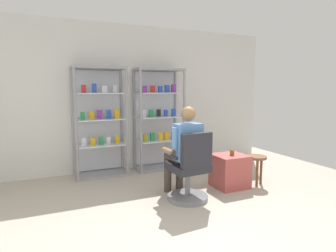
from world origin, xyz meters
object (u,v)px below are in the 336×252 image
at_px(office_chair, 190,173).
at_px(tea_glass, 232,153).
at_px(wooden_stool, 256,162).
at_px(storage_crate, 230,171).
at_px(seated_shopkeeper, 184,148).
at_px(display_cabinet_right, 158,118).
at_px(display_cabinet_left, 100,121).

bearing_deg(office_chair, tea_glass, 14.49).
bearing_deg(wooden_stool, tea_glass, 172.96).
height_order(tea_glass, wooden_stool, tea_glass).
bearing_deg(storage_crate, wooden_stool, -11.33).
xyz_separation_m(office_chair, seated_shopkeeper, (-0.01, 0.16, 0.32)).
relative_size(seated_shopkeeper, tea_glass, 15.52).
relative_size(display_cabinet_right, office_chair, 1.98).
relative_size(display_cabinet_left, storage_crate, 3.74).
bearing_deg(seated_shopkeeper, tea_glass, 3.74).
bearing_deg(display_cabinet_left, tea_glass, -40.86).
bearing_deg(wooden_stool, office_chair, -172.59).
height_order(display_cabinet_right, storage_crate, display_cabinet_right).
bearing_deg(display_cabinet_right, storage_crate, -66.92).
bearing_deg(tea_glass, seated_shopkeeper, -176.26).
xyz_separation_m(seated_shopkeeper, wooden_stool, (1.29, 0.00, -0.34)).
height_order(seated_shopkeeper, storage_crate, seated_shopkeeper).
bearing_deg(wooden_stool, storage_crate, 168.67).
relative_size(seated_shopkeeper, wooden_stool, 2.75).
bearing_deg(display_cabinet_right, wooden_stool, -55.63).
relative_size(seated_shopkeeper, storage_crate, 2.54).
distance_m(display_cabinet_right, wooden_stool, 1.97).
bearing_deg(storage_crate, seated_shopkeeper, -173.92).
xyz_separation_m(storage_crate, tea_glass, (0.01, -0.03, 0.30)).
relative_size(display_cabinet_right, storage_crate, 3.74).
bearing_deg(office_chair, wooden_stool, 7.41).
bearing_deg(office_chair, display_cabinet_right, 82.78).
bearing_deg(seated_shopkeeper, office_chair, -85.87).
height_order(storage_crate, wooden_stool, storage_crate).
relative_size(display_cabinet_left, display_cabinet_right, 1.00).
distance_m(display_cabinet_left, display_cabinet_right, 1.10).
distance_m(display_cabinet_right, tea_glass, 1.68).
bearing_deg(tea_glass, display_cabinet_right, 112.85).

